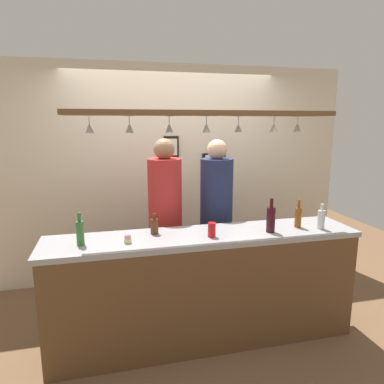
{
  "coord_description": "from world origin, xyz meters",
  "views": [
    {
      "loc": [
        -0.78,
        -3.1,
        1.93
      ],
      "look_at": [
        0.0,
        0.1,
        1.27
      ],
      "focal_mm": 32.61,
      "sensor_mm": 36.0,
      "label": 1
    }
  ],
  "objects_px": {
    "person_middle_red_shirt": "(165,208)",
    "bottle_beer_amber_tall": "(298,217)",
    "cupcake": "(128,239)",
    "person_right_navy_shirt": "(216,206)",
    "picture_frame_crest": "(171,147)",
    "drink_can": "(212,230)",
    "bottle_beer_brown_stubby": "(154,226)",
    "bottle_soda_clear": "(321,219)",
    "picture_frame_lower_pair": "(214,160)",
    "bottle_beer_green_import": "(80,232)",
    "bottle_wine_dark_red": "(271,219)"
  },
  "relations": [
    {
      "from": "person_middle_red_shirt",
      "to": "bottle_beer_amber_tall",
      "type": "xyz_separation_m",
      "value": [
        1.11,
        -0.66,
        0.01
      ]
    },
    {
      "from": "bottle_beer_amber_tall",
      "to": "cupcake",
      "type": "distance_m",
      "value": 1.53
    },
    {
      "from": "person_right_navy_shirt",
      "to": "picture_frame_crest",
      "type": "bearing_deg",
      "value": 113.6
    },
    {
      "from": "person_middle_red_shirt",
      "to": "bottle_beer_amber_tall",
      "type": "distance_m",
      "value": 1.29
    },
    {
      "from": "person_right_navy_shirt",
      "to": "drink_can",
      "type": "xyz_separation_m",
      "value": [
        -0.27,
        -0.73,
        -0.01
      ]
    },
    {
      "from": "bottle_beer_brown_stubby",
      "to": "drink_can",
      "type": "xyz_separation_m",
      "value": [
        0.45,
        -0.19,
        -0.01
      ]
    },
    {
      "from": "bottle_soda_clear",
      "to": "picture_frame_lower_pair",
      "type": "relative_size",
      "value": 0.77
    },
    {
      "from": "person_middle_red_shirt",
      "to": "bottle_beer_green_import",
      "type": "relative_size",
      "value": 6.82
    },
    {
      "from": "cupcake",
      "to": "picture_frame_lower_pair",
      "type": "xyz_separation_m",
      "value": [
        1.17,
        1.48,
        0.43
      ]
    },
    {
      "from": "bottle_beer_green_import",
      "to": "picture_frame_crest",
      "type": "height_order",
      "value": "picture_frame_crest"
    },
    {
      "from": "bottle_beer_brown_stubby",
      "to": "picture_frame_lower_pair",
      "type": "distance_m",
      "value": 1.65
    },
    {
      "from": "bottle_wine_dark_red",
      "to": "bottle_soda_clear",
      "type": "distance_m",
      "value": 0.48
    },
    {
      "from": "bottle_beer_brown_stubby",
      "to": "bottle_beer_amber_tall",
      "type": "bearing_deg",
      "value": -5.23
    },
    {
      "from": "bottle_soda_clear",
      "to": "cupcake",
      "type": "bearing_deg",
      "value": 178.91
    },
    {
      "from": "picture_frame_crest",
      "to": "drink_can",
      "type": "bearing_deg",
      "value": -87.66
    },
    {
      "from": "picture_frame_crest",
      "to": "person_right_navy_shirt",
      "type": "bearing_deg",
      "value": -66.4
    },
    {
      "from": "bottle_beer_amber_tall",
      "to": "drink_can",
      "type": "bearing_deg",
      "value": -174.96
    },
    {
      "from": "cupcake",
      "to": "picture_frame_lower_pair",
      "type": "relative_size",
      "value": 0.26
    },
    {
      "from": "person_middle_red_shirt",
      "to": "bottle_beer_green_import",
      "type": "bearing_deg",
      "value": -139.04
    },
    {
      "from": "cupcake",
      "to": "bottle_beer_brown_stubby",
      "type": "bearing_deg",
      "value": 37.4
    },
    {
      "from": "drink_can",
      "to": "picture_frame_crest",
      "type": "height_order",
      "value": "picture_frame_crest"
    },
    {
      "from": "person_right_navy_shirt",
      "to": "drink_can",
      "type": "height_order",
      "value": "person_right_navy_shirt"
    },
    {
      "from": "person_middle_red_shirt",
      "to": "picture_frame_lower_pair",
      "type": "height_order",
      "value": "person_middle_red_shirt"
    },
    {
      "from": "person_middle_red_shirt",
      "to": "picture_frame_crest",
      "type": "bearing_deg",
      "value": 74.5
    },
    {
      "from": "bottle_beer_green_import",
      "to": "bottle_soda_clear",
      "type": "bearing_deg",
      "value": -2.13
    },
    {
      "from": "person_right_navy_shirt",
      "to": "picture_frame_lower_pair",
      "type": "relative_size",
      "value": 5.86
    },
    {
      "from": "bottle_soda_clear",
      "to": "bottle_beer_brown_stubby",
      "type": "relative_size",
      "value": 1.28
    },
    {
      "from": "cupcake",
      "to": "picture_frame_crest",
      "type": "xyz_separation_m",
      "value": [
        0.63,
        1.48,
        0.61
      ]
    },
    {
      "from": "bottle_beer_amber_tall",
      "to": "bottle_soda_clear",
      "type": "bearing_deg",
      "value": -28.91
    },
    {
      "from": "person_middle_red_shirt",
      "to": "bottle_beer_brown_stubby",
      "type": "distance_m",
      "value": 0.57
    },
    {
      "from": "drink_can",
      "to": "picture_frame_lower_pair",
      "type": "height_order",
      "value": "picture_frame_lower_pair"
    },
    {
      "from": "bottle_beer_green_import",
      "to": "picture_frame_crest",
      "type": "bearing_deg",
      "value": 55.46
    },
    {
      "from": "person_right_navy_shirt",
      "to": "bottle_soda_clear",
      "type": "xyz_separation_m",
      "value": [
        0.74,
        -0.75,
        0.02
      ]
    },
    {
      "from": "bottle_beer_amber_tall",
      "to": "bottle_wine_dark_red",
      "type": "distance_m",
      "value": 0.31
    },
    {
      "from": "drink_can",
      "to": "bottle_beer_amber_tall",
      "type": "bearing_deg",
      "value": 5.04
    },
    {
      "from": "person_right_navy_shirt",
      "to": "drink_can",
      "type": "relative_size",
      "value": 14.4
    },
    {
      "from": "person_middle_red_shirt",
      "to": "bottle_wine_dark_red",
      "type": "height_order",
      "value": "person_middle_red_shirt"
    },
    {
      "from": "bottle_wine_dark_red",
      "to": "drink_can",
      "type": "distance_m",
      "value": 0.54
    },
    {
      "from": "bottle_soda_clear",
      "to": "drink_can",
      "type": "distance_m",
      "value": 1.01
    },
    {
      "from": "bottle_beer_green_import",
      "to": "picture_frame_crest",
      "type": "xyz_separation_m",
      "value": [
        0.99,
        1.44,
        0.54
      ]
    },
    {
      "from": "person_middle_red_shirt",
      "to": "cupcake",
      "type": "bearing_deg",
      "value": -120.23
    },
    {
      "from": "bottle_soda_clear",
      "to": "drink_can",
      "type": "xyz_separation_m",
      "value": [
        -1.01,
        0.02,
        -0.03
      ]
    },
    {
      "from": "bottle_wine_dark_red",
      "to": "bottle_beer_green_import",
      "type": "bearing_deg",
      "value": 178.18
    },
    {
      "from": "picture_frame_lower_pair",
      "to": "person_middle_red_shirt",
      "type": "bearing_deg",
      "value": -134.56
    },
    {
      "from": "bottle_beer_amber_tall",
      "to": "bottle_soda_clear",
      "type": "distance_m",
      "value": 0.2
    },
    {
      "from": "picture_frame_lower_pair",
      "to": "person_right_navy_shirt",
      "type": "bearing_deg",
      "value": -105.15
    },
    {
      "from": "person_middle_red_shirt",
      "to": "bottle_beer_amber_tall",
      "type": "bearing_deg",
      "value": -30.53
    },
    {
      "from": "bottle_wine_dark_red",
      "to": "picture_frame_crest",
      "type": "xyz_separation_m",
      "value": [
        -0.6,
        1.49,
        0.53
      ]
    },
    {
      "from": "person_right_navy_shirt",
      "to": "bottle_beer_amber_tall",
      "type": "xyz_separation_m",
      "value": [
        0.57,
        -0.66,
        0.02
      ]
    },
    {
      "from": "bottle_beer_amber_tall",
      "to": "bottle_beer_brown_stubby",
      "type": "bearing_deg",
      "value": 174.77
    }
  ]
}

